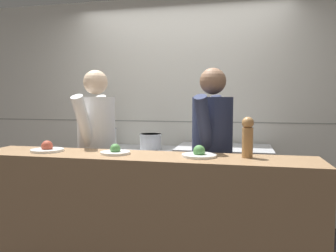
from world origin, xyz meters
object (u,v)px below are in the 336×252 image
stock_pot (106,137)px  plated_dish_appetiser (115,151)px  chef_head_cook (97,151)px  chef_sous (212,156)px  oven_range (128,187)px  pepper_mill (248,136)px  sauce_pot (151,141)px  plated_dish_main (47,149)px  chefs_knife (209,147)px  plated_dish_dessert (199,154)px

stock_pot → plated_dish_appetiser: (0.60, -1.20, 0.04)m
chef_head_cook → chef_sous: bearing=3.1°
stock_pot → oven_range: bearing=-9.2°
plated_dish_appetiser → pepper_mill: bearing=3.2°
pepper_mill → chef_sous: size_ratio=0.17×
plated_dish_appetiser → oven_range: bearing=105.6°
sauce_pot → chef_head_cook: bearing=-116.8°
oven_range → plated_dish_main: bearing=-102.2°
sauce_pot → chefs_knife: 0.66m
plated_dish_appetiser → stock_pot: bearing=116.5°
plated_dish_dessert → chef_head_cook: 1.12m
stock_pot → chef_head_cook: (0.21, -0.70, -0.05)m
plated_dish_appetiser → plated_dish_dessert: plated_dish_dessert is taller
plated_dish_dessert → chef_sous: (0.05, 0.47, -0.09)m
chefs_knife → stock_pot: bearing=173.6°
stock_pot → pepper_mill: size_ratio=0.89×
sauce_pot → plated_dish_main: bearing=-114.1°
stock_pot → pepper_mill: pepper_mill is taller
oven_range → chef_sous: size_ratio=0.63×
chefs_knife → plated_dish_appetiser: bearing=-119.3°
chefs_knife → sauce_pot: bearing=171.6°
chef_head_cook → sauce_pot: bearing=67.3°
pepper_mill → stock_pot: bearing=143.7°
stock_pot → pepper_mill: bearing=-36.3°
plated_dish_dessert → chef_sous: chef_sous is taller
stock_pot → chef_head_cook: bearing=-72.9°
oven_range → chef_head_cook: size_ratio=0.62×
plated_dish_appetiser → plated_dish_dessert: bearing=1.5°
plated_dish_main → pepper_mill: size_ratio=0.89×
plated_dish_main → chef_sous: 1.34m
plated_dish_main → plated_dish_dessert: (1.20, 0.01, -0.00)m
plated_dish_appetiser → plated_dish_dessert: 0.63m
oven_range → stock_pot: (-0.28, 0.04, 0.55)m
sauce_pot → oven_range: bearing=-178.8°
plated_dish_dessert → stock_pot: bearing=136.0°
chefs_knife → plated_dish_dessert: size_ratio=1.33×
oven_range → chefs_knife: chefs_knife is taller
pepper_mill → chef_sous: (-0.28, 0.43, -0.22)m
plated_dish_appetiser → chef_head_cook: chef_head_cook is taller
oven_range → plated_dish_appetiser: plated_dish_appetiser is taller
plated_dish_main → plated_dish_appetiser: (0.57, -0.00, -0.00)m
oven_range → sauce_pot: (0.27, 0.01, 0.52)m
chef_head_cook → plated_dish_appetiser: bearing=-48.6°
sauce_pot → plated_dish_appetiser: bearing=-87.5°
stock_pot → sauce_pot: size_ratio=1.04×
plated_dish_appetiser → chefs_knife: bearing=60.7°
sauce_pot → stock_pot: bearing=175.9°
sauce_pot → plated_dish_dessert: (0.68, -1.14, 0.07)m
sauce_pot → plated_dish_main: size_ratio=0.97×
oven_range → chef_head_cook: chef_head_cook is taller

